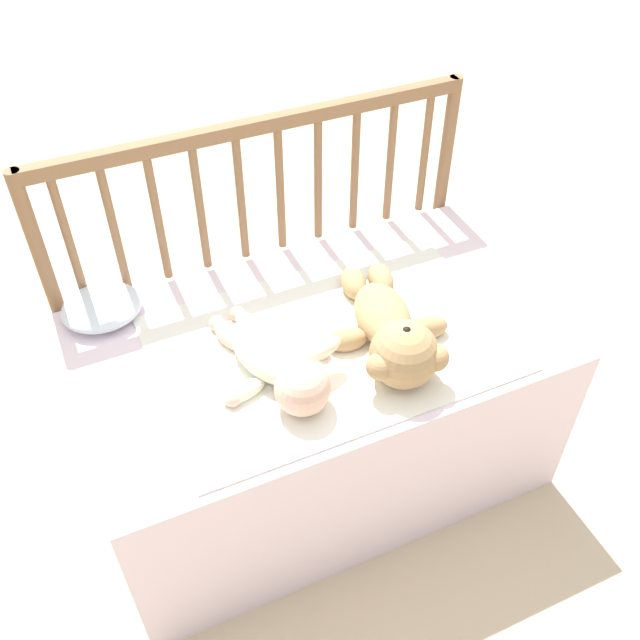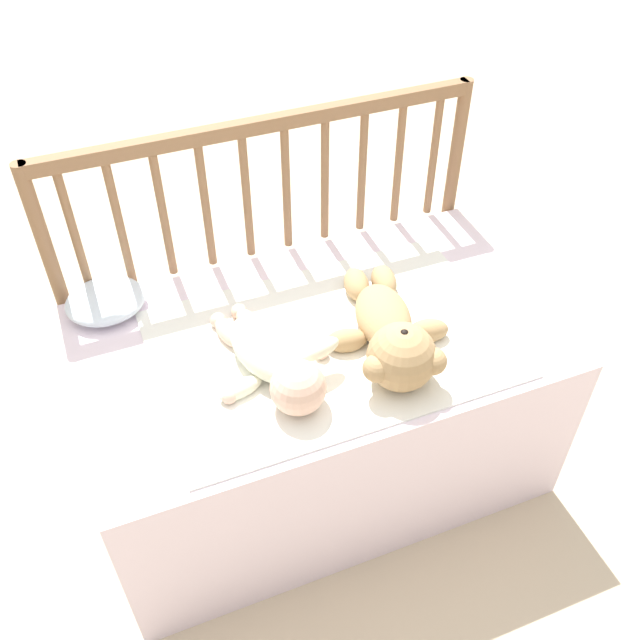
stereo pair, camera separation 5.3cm
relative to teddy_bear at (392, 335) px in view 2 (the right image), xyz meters
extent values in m
plane|color=#C6B293|center=(-0.13, 0.12, -0.58)|extent=(12.00, 12.00, 0.00)
cube|color=silver|center=(-0.13, 0.12, -0.32)|extent=(1.16, 0.68, 0.52)
cylinder|color=brown|center=(-0.70, 0.49, -0.12)|extent=(0.04, 0.04, 0.92)
cylinder|color=brown|center=(0.43, 0.49, -0.12)|extent=(0.04, 0.04, 0.92)
cube|color=brown|center=(-0.13, 0.49, 0.31)|extent=(1.12, 0.03, 0.04)
cylinder|color=brown|center=(-0.62, 0.49, 0.12)|extent=(0.02, 0.02, 0.36)
cylinder|color=brown|center=(-0.51, 0.49, 0.12)|extent=(0.02, 0.02, 0.36)
cylinder|color=brown|center=(-0.41, 0.49, 0.12)|extent=(0.02, 0.02, 0.36)
cylinder|color=brown|center=(-0.30, 0.49, 0.12)|extent=(0.02, 0.02, 0.36)
cylinder|color=brown|center=(-0.19, 0.49, 0.12)|extent=(0.02, 0.02, 0.36)
cylinder|color=brown|center=(-0.08, 0.49, 0.12)|extent=(0.02, 0.02, 0.36)
cylinder|color=brown|center=(0.03, 0.49, 0.12)|extent=(0.02, 0.02, 0.36)
cylinder|color=brown|center=(0.14, 0.49, 0.12)|extent=(0.02, 0.02, 0.36)
cylinder|color=brown|center=(0.25, 0.49, 0.12)|extent=(0.02, 0.02, 0.36)
cylinder|color=brown|center=(0.35, 0.49, 0.12)|extent=(0.02, 0.02, 0.36)
cube|color=white|center=(-0.12, 0.08, -0.06)|extent=(0.83, 0.55, 0.01)
ellipsoid|color=tan|center=(0.02, 0.08, -0.02)|extent=(0.17, 0.24, 0.09)
sphere|color=tan|center=(-0.02, -0.08, 0.02)|extent=(0.16, 0.16, 0.16)
sphere|color=beige|center=(-0.02, -0.08, 0.06)|extent=(0.07, 0.07, 0.07)
sphere|color=black|center=(-0.02, -0.08, 0.09)|extent=(0.02, 0.02, 0.02)
sphere|color=tan|center=(0.04, -0.12, 0.02)|extent=(0.06, 0.06, 0.06)
sphere|color=tan|center=(-0.09, -0.10, 0.02)|extent=(0.06, 0.06, 0.06)
ellipsoid|color=tan|center=(0.10, 0.01, -0.03)|extent=(0.11, 0.08, 0.06)
ellipsoid|color=tan|center=(-0.09, 0.05, -0.03)|extent=(0.11, 0.08, 0.06)
ellipsoid|color=tan|center=(0.08, 0.21, -0.03)|extent=(0.08, 0.12, 0.06)
ellipsoid|color=tan|center=(0.01, 0.23, -0.03)|extent=(0.08, 0.12, 0.06)
ellipsoid|color=#EAEACC|center=(-0.29, 0.08, -0.01)|extent=(0.16, 0.24, 0.10)
sphere|color=beige|center=(-0.26, -0.07, 0.00)|extent=(0.12, 0.12, 0.12)
ellipsoid|color=#EAEACC|center=(-0.18, 0.00, 0.02)|extent=(0.11, 0.06, 0.04)
ellipsoid|color=#EAEACC|center=(-0.36, 0.01, -0.04)|extent=(0.11, 0.06, 0.04)
sphere|color=beige|center=(-0.16, 0.05, -0.04)|extent=(0.04, 0.04, 0.04)
sphere|color=beige|center=(-0.39, 0.00, -0.04)|extent=(0.04, 0.04, 0.04)
ellipsoid|color=beige|center=(-0.28, 0.20, -0.04)|extent=(0.07, 0.11, 0.05)
ellipsoid|color=beige|center=(-0.34, 0.19, -0.04)|extent=(0.07, 0.11, 0.05)
sphere|color=beige|center=(-0.29, 0.25, -0.04)|extent=(0.04, 0.04, 0.04)
sphere|color=beige|center=(-0.35, 0.24, -0.04)|extent=(0.04, 0.04, 0.04)
ellipsoid|color=silver|center=(-0.59, 0.40, -0.03)|extent=(0.20, 0.18, 0.06)
camera|label=1|loc=(-0.63, -1.00, 1.16)|focal=40.00mm
camera|label=2|loc=(-0.58, -1.02, 1.16)|focal=40.00mm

